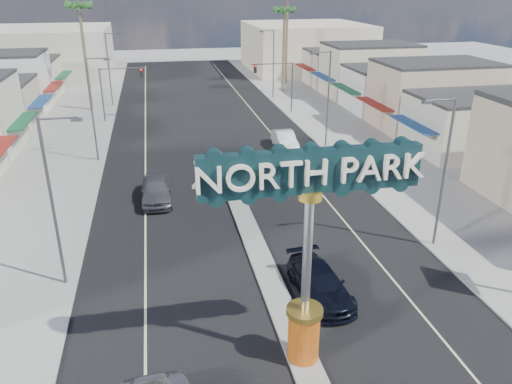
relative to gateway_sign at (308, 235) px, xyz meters
name	(u,v)px	position (x,y,z in m)	size (l,w,h in m)	color
ground	(217,154)	(0.00, 28.02, -5.93)	(160.00, 160.00, 0.00)	gray
road	(217,154)	(0.00, 28.02, -5.92)	(20.00, 120.00, 0.01)	black
median_island	(249,230)	(0.00, 12.02, -5.85)	(1.30, 30.00, 0.16)	gray
sidewalk_left	(58,163)	(-14.00, 28.02, -5.87)	(8.00, 120.00, 0.12)	gray
sidewalk_right	(359,144)	(14.00, 28.02, -5.87)	(8.00, 120.00, 0.12)	gray
storefront_row_right	(396,85)	(24.00, 41.02, -2.93)	(12.00, 42.00, 6.00)	#B7B29E
backdrop_far_left	(46,53)	(-22.00, 73.02, -1.93)	(20.00, 20.00, 8.00)	#B7B29E
backdrop_far_right	(305,47)	(22.00, 73.02, -1.93)	(20.00, 20.00, 8.00)	beige
gateway_sign	(308,235)	(0.00, 0.00, 0.00)	(8.20, 1.50, 9.15)	#C4480F
traffic_signal_left	(118,83)	(-9.18, 42.02, -1.65)	(5.09, 0.45, 6.00)	#47474C
traffic_signal_right	(277,78)	(9.18, 42.02, -1.65)	(5.09, 0.45, 6.00)	#47474C
streetlight_l_near	(54,196)	(-10.43, 8.02, -0.86)	(2.03, 0.22, 9.00)	#47474C
streetlight_l_mid	(93,105)	(-10.43, 28.02, -0.86)	(2.03, 0.22, 9.00)	#47474C
streetlight_l_far	(110,66)	(-10.43, 50.02, -0.86)	(2.03, 0.22, 9.00)	#47474C
streetlight_r_near	(443,167)	(10.43, 8.02, -0.86)	(2.03, 0.22, 9.00)	#47474C
streetlight_r_mid	(327,95)	(10.43, 28.02, -0.86)	(2.03, 0.22, 9.00)	#47474C
streetlight_r_far	(272,61)	(10.43, 50.02, -0.86)	(2.03, 0.22, 9.00)	#47474C
palm_left_far	(79,12)	(-13.00, 48.02, 5.57)	(2.60, 2.60, 13.10)	brown
palm_right_mid	(284,15)	(13.00, 54.02, 4.67)	(2.60, 2.60, 12.10)	brown
suv_right	(320,283)	(2.16, 4.31, -5.17)	(2.13, 5.25, 1.52)	black
car_parked_left	(156,189)	(-5.67, 18.12, -5.03)	(2.11, 5.26, 1.79)	slate
car_parked_right	(285,140)	(6.58, 28.34, -5.11)	(1.74, 4.98, 1.64)	silver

